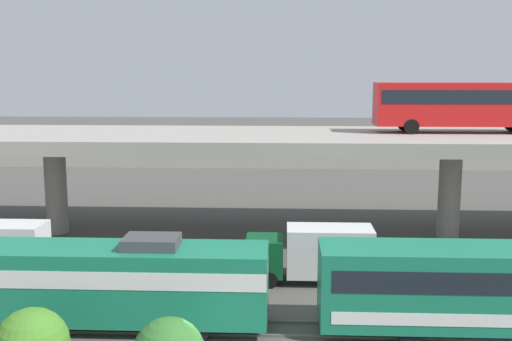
{
  "coord_description": "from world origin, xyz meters",
  "views": [
    {
      "loc": [
        2.37,
        -22.06,
        11.33
      ],
      "look_at": [
        0.54,
        17.45,
        4.97
      ],
      "focal_mm": 43.69,
      "sensor_mm": 36.0,
      "label": 1
    }
  ],
  "objects_px": {
    "transit_bus_on_overpass": "(464,103)",
    "service_truck_west": "(313,253)",
    "parked_car_4": "(393,145)",
    "parked_car_0": "(319,142)",
    "parked_car_2": "(442,144)",
    "train_locomotive": "(77,279)",
    "parked_car_3": "(108,141)",
    "parked_car_1": "(481,143)"
  },
  "relations": [
    {
      "from": "train_locomotive",
      "to": "parked_car_4",
      "type": "relative_size",
      "value": 4.05
    },
    {
      "from": "parked_car_3",
      "to": "parked_car_2",
      "type": "bearing_deg",
      "value": -1.39
    },
    {
      "from": "transit_bus_on_overpass",
      "to": "parked_car_4",
      "type": "relative_size",
      "value": 2.95
    },
    {
      "from": "transit_bus_on_overpass",
      "to": "parked_car_1",
      "type": "distance_m",
      "value": 38.66
    },
    {
      "from": "transit_bus_on_overpass",
      "to": "train_locomotive",
      "type": "bearing_deg",
      "value": 38.61
    },
    {
      "from": "transit_bus_on_overpass",
      "to": "parked_car_0",
      "type": "bearing_deg",
      "value": -77.93
    },
    {
      "from": "train_locomotive",
      "to": "parked_car_0",
      "type": "xyz_separation_m",
      "value": [
        13.56,
        53.39,
        0.15
      ]
    },
    {
      "from": "service_truck_west",
      "to": "parked_car_0",
      "type": "bearing_deg",
      "value": -93.42
    },
    {
      "from": "train_locomotive",
      "to": "parked_car_2",
      "type": "relative_size",
      "value": 4.0
    },
    {
      "from": "service_truck_west",
      "to": "parked_car_3",
      "type": "height_order",
      "value": "parked_car_3"
    },
    {
      "from": "service_truck_west",
      "to": "parked_car_4",
      "type": "height_order",
      "value": "parked_car_4"
    },
    {
      "from": "train_locomotive",
      "to": "service_truck_west",
      "type": "distance_m",
      "value": 12.54
    },
    {
      "from": "transit_bus_on_overpass",
      "to": "parked_car_0",
      "type": "distance_m",
      "value": 37.8
    },
    {
      "from": "parked_car_4",
      "to": "parked_car_2",
      "type": "bearing_deg",
      "value": 13.73
    },
    {
      "from": "parked_car_4",
      "to": "parked_car_0",
      "type": "bearing_deg",
      "value": 160.06
    },
    {
      "from": "parked_car_3",
      "to": "parked_car_4",
      "type": "relative_size",
      "value": 1.01
    },
    {
      "from": "transit_bus_on_overpass",
      "to": "parked_car_0",
      "type": "height_order",
      "value": "transit_bus_on_overpass"
    },
    {
      "from": "parked_car_3",
      "to": "parked_car_4",
      "type": "xyz_separation_m",
      "value": [
        36.05,
        -2.56,
        -0.0
      ]
    },
    {
      "from": "train_locomotive",
      "to": "service_truck_west",
      "type": "bearing_deg",
      "value": -149.16
    },
    {
      "from": "parked_car_1",
      "to": "service_truck_west",
      "type": "bearing_deg",
      "value": 63.58
    },
    {
      "from": "parked_car_1",
      "to": "parked_car_2",
      "type": "bearing_deg",
      "value": 13.42
    },
    {
      "from": "train_locomotive",
      "to": "parked_car_2",
      "type": "height_order",
      "value": "train_locomotive"
    },
    {
      "from": "train_locomotive",
      "to": "service_truck_west",
      "type": "height_order",
      "value": "train_locomotive"
    },
    {
      "from": "service_truck_west",
      "to": "parked_car_2",
      "type": "height_order",
      "value": "parked_car_2"
    },
    {
      "from": "parked_car_0",
      "to": "parked_car_4",
      "type": "relative_size",
      "value": 1.1
    },
    {
      "from": "service_truck_west",
      "to": "parked_car_3",
      "type": "distance_m",
      "value": 52.37
    },
    {
      "from": "parked_car_2",
      "to": "parked_car_4",
      "type": "xyz_separation_m",
      "value": [
        -6.29,
        -1.54,
        -0.0
      ]
    },
    {
      "from": "transit_bus_on_overpass",
      "to": "service_truck_west",
      "type": "height_order",
      "value": "transit_bus_on_overpass"
    },
    {
      "from": "train_locomotive",
      "to": "transit_bus_on_overpass",
      "type": "distance_m",
      "value": 28.18
    },
    {
      "from": "transit_bus_on_overpass",
      "to": "parked_car_1",
      "type": "xyz_separation_m",
      "value": [
        12.55,
        35.92,
        -6.84
      ]
    },
    {
      "from": "train_locomotive",
      "to": "transit_bus_on_overpass",
      "type": "bearing_deg",
      "value": -141.39
    },
    {
      "from": "parked_car_2",
      "to": "parked_car_3",
      "type": "bearing_deg",
      "value": -1.39
    },
    {
      "from": "transit_bus_on_overpass",
      "to": "parked_car_4",
      "type": "height_order",
      "value": "transit_bus_on_overpass"
    },
    {
      "from": "transit_bus_on_overpass",
      "to": "service_truck_west",
      "type": "xyz_separation_m",
      "value": [
        -10.58,
        -10.62,
        -7.54
      ]
    },
    {
      "from": "train_locomotive",
      "to": "service_truck_west",
      "type": "relative_size",
      "value": 2.42
    },
    {
      "from": "parked_car_2",
      "to": "parked_car_4",
      "type": "height_order",
      "value": "same"
    },
    {
      "from": "parked_car_1",
      "to": "parked_car_4",
      "type": "distance_m",
      "value": 11.82
    },
    {
      "from": "train_locomotive",
      "to": "parked_car_3",
      "type": "xyz_separation_m",
      "value": [
        -13.65,
        52.75,
        0.15
      ]
    },
    {
      "from": "service_truck_west",
      "to": "parked_car_3",
      "type": "bearing_deg",
      "value": -62.22
    },
    {
      "from": "parked_car_4",
      "to": "parked_car_3",
      "type": "bearing_deg",
      "value": 175.93
    },
    {
      "from": "service_truck_west",
      "to": "parked_car_2",
      "type": "distance_m",
      "value": 48.73
    },
    {
      "from": "transit_bus_on_overpass",
      "to": "parked_car_3",
      "type": "relative_size",
      "value": 2.91
    }
  ]
}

